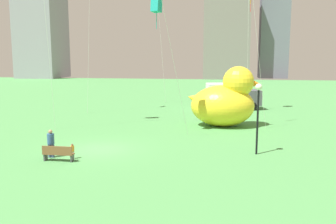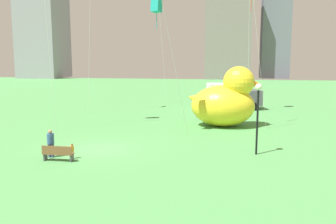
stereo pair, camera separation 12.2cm
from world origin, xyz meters
name	(u,v)px [view 2 (the right image)]	position (x,y,z in m)	size (l,w,h in m)	color
ground_plane	(100,149)	(0.00, 0.00, 0.00)	(140.00, 140.00, 0.00)	#4A8E4B
park_bench	(58,153)	(-1.46, -2.95, 0.48)	(1.75, 0.45, 0.90)	brown
person_adult	(51,142)	(-2.21, -2.23, 0.91)	(0.40, 0.40, 1.64)	#38476B
person_child	(72,150)	(-0.87, -2.33, 0.49)	(0.22, 0.22, 0.89)	silver
giant_inflatable_duck	(225,101)	(7.77, 9.01, 2.14)	(6.05, 3.88, 5.02)	yellow
lamppost	(258,104)	(9.68, 0.28, 3.07)	(0.40, 0.40, 4.26)	black
box_truck	(233,96)	(8.52, 19.02, 1.44)	(6.12, 3.51, 2.85)	white
city_skyline	(151,15)	(-11.50, 73.51, 15.99)	(68.79, 16.26, 40.36)	gray
kite_teal	(157,5)	(2.85, 4.42, 9.40)	(2.62, 2.98, 10.04)	silver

